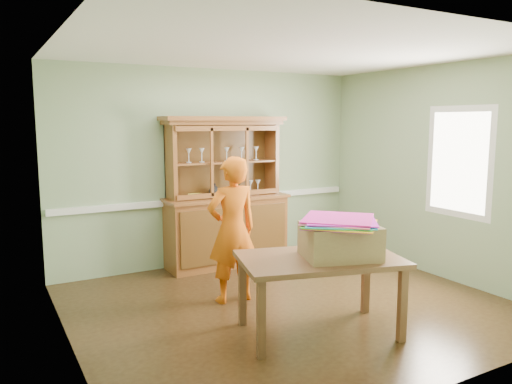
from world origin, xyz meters
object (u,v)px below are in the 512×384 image
china_hutch (226,213)px  dining_table (320,266)px  person (232,230)px  cardboard_box (340,241)px

china_hutch → dining_table: bearing=-95.3°
china_hutch → person: 1.45m
dining_table → person: size_ratio=1.03×
cardboard_box → person: 1.35m
dining_table → cardboard_box: size_ratio=2.50×
china_hutch → cardboard_box: 2.60m
cardboard_box → person: size_ratio=0.41×
dining_table → cardboard_box: bearing=-19.2°
dining_table → cardboard_box: 0.30m
dining_table → person: (-0.33, 1.16, 0.16)m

